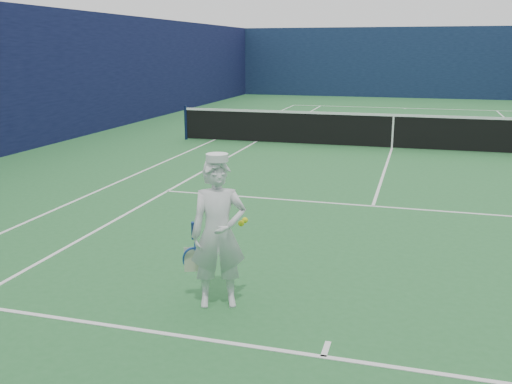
% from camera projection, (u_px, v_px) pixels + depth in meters
% --- Properties ---
extents(ground, '(80.00, 80.00, 0.00)m').
position_uv_depth(ground, '(392.00, 149.00, 16.44)').
color(ground, '#286933').
rests_on(ground, ground).
extents(court_markings, '(11.03, 23.83, 0.01)m').
position_uv_depth(court_markings, '(392.00, 149.00, 16.44)').
color(court_markings, white).
rests_on(court_markings, ground).
extents(windscreen_fence, '(20.12, 36.12, 4.00)m').
position_uv_depth(windscreen_fence, '(396.00, 78.00, 15.95)').
color(windscreen_fence, '#101D3B').
rests_on(windscreen_fence, ground).
extents(tennis_net, '(12.88, 0.09, 1.07)m').
position_uv_depth(tennis_net, '(393.00, 130.00, 16.30)').
color(tennis_net, '#141E4C').
rests_on(tennis_net, ground).
extents(tennis_player, '(0.85, 0.60, 1.74)m').
position_uv_depth(tennis_player, '(218.00, 233.00, 6.27)').
color(tennis_player, white).
rests_on(tennis_player, ground).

